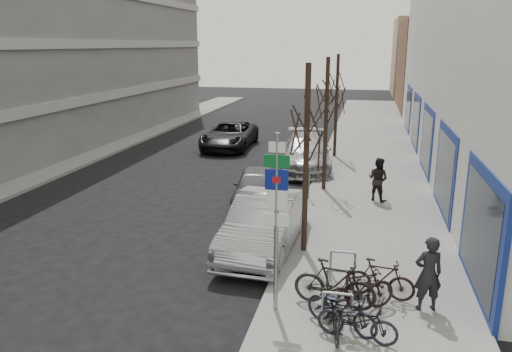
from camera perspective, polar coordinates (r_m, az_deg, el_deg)
The scene contains 25 objects.
ground at distance 12.41m, azimuth -9.09°, elevation -14.15°, with size 120.00×120.00×0.00m, color black.
sidewalk_east at distance 20.89m, azimuth 12.92°, elevation -1.96°, with size 5.00×70.00×0.15m, color slate.
sidewalk_west at distance 25.82m, azimuth -23.90°, elevation 0.33°, with size 3.00×70.00×0.15m, color slate.
brick_building_far at distance 50.85m, azimuth 23.02°, elevation 11.45°, with size 12.00×14.00×8.00m, color brown.
tan_building_far at distance 65.72m, azimuth 21.24°, elevation 12.56°, with size 13.00×12.00×9.00m, color #937A5B.
highway_sign_pole at distance 10.77m, azimuth 2.35°, elevation -4.22°, with size 0.55×0.10×4.20m.
bike_rack at distance 11.90m, azimuth 9.59°, elevation -11.91°, with size 0.66×2.26×0.83m.
tree_near at distance 13.76m, azimuth 5.88°, elevation 6.95°, with size 1.80×1.80×5.50m.
tree_mid at distance 20.19m, azimuth 8.12°, elevation 9.37°, with size 1.80×1.80×5.50m.
tree_far at distance 26.65m, azimuth 9.28°, elevation 10.61°, with size 1.80×1.80×5.50m.
meter_front at distance 14.13m, azimuth 3.47°, elevation -6.16°, with size 0.10×0.08×1.27m.
meter_mid at distance 19.32m, azimuth 6.08°, elevation -0.43°, with size 0.10×0.08×1.27m.
meter_back at distance 24.65m, azimuth 7.57°, elevation 2.86°, with size 0.10×0.08×1.27m.
bike_near_left at distance 10.81m, azimuth 9.10°, elevation -15.01°, with size 0.47×1.56×0.96m, color black.
bike_near_right at distance 11.61m, azimuth 11.70°, elevation -12.60°, with size 0.52×1.76×1.07m, color black.
bike_mid_curb at distance 10.92m, azimuth 9.80°, elevation -14.45°, with size 0.52×1.71×1.04m, color black.
bike_mid_inner at distance 11.69m, azimuth 8.99°, elevation -12.00°, with size 0.57×1.91×1.16m, color black.
bike_far_curb at distance 10.63m, azimuth 11.53°, elevation -15.52°, with size 0.50×1.66×1.01m, color black.
bike_far_inner at distance 12.30m, azimuth 13.99°, elevation -11.30°, with size 0.49×1.64×0.99m, color black.
parked_car_front at distance 14.82m, azimuth 0.95°, elevation -5.47°, with size 1.76×5.06×1.67m, color #A9A9AE.
parked_car_mid at distance 19.26m, azimuth -0.04°, elevation -1.14°, with size 1.59×3.95×1.34m, color #4F4F54.
parked_car_back at distance 24.54m, azimuth 5.78°, elevation 2.67°, with size 2.35×5.78×1.68m, color #A8A7AC.
lane_car at distance 29.65m, azimuth -3.04°, elevation 4.71°, with size 2.58×5.60×1.56m, color black.
pedestrian_near at distance 11.95m, azimuth 19.09°, elevation -10.50°, with size 0.64×0.42×1.75m, color black.
pedestrian_far at distance 19.59m, azimuth 13.77°, elevation -0.32°, with size 0.63×0.42×1.70m, color black.
Camera 1 is at (4.18, -10.04, 5.97)m, focal length 35.00 mm.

